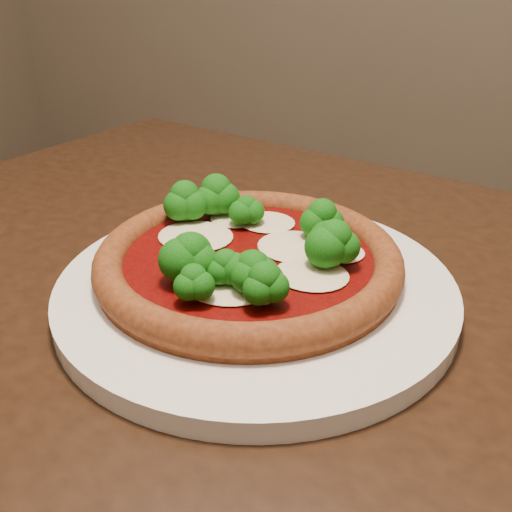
% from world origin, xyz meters
% --- Properties ---
extents(dining_table, '(1.25, 1.11, 0.75)m').
position_xyz_m(dining_table, '(0.00, -0.05, 0.65)').
color(dining_table, black).
rests_on(dining_table, floor).
extents(plate, '(0.34, 0.34, 0.02)m').
position_xyz_m(plate, '(-0.01, 0.01, 0.76)').
color(plate, white).
rests_on(plate, dining_table).
extents(pizza, '(0.27, 0.27, 0.06)m').
position_xyz_m(pizza, '(-0.02, 0.02, 0.78)').
color(pizza, brown).
rests_on(pizza, plate).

